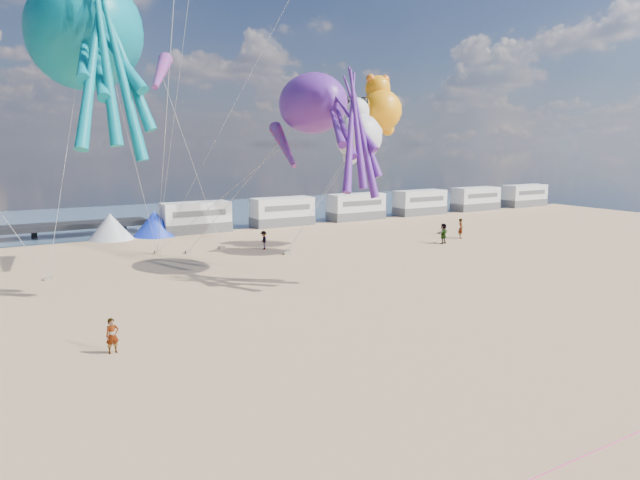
% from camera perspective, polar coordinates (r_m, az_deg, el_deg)
% --- Properties ---
extents(ground, '(120.00, 120.00, 0.00)m').
position_cam_1_polar(ground, '(20.07, 9.27, -15.80)').
color(ground, tan).
rests_on(ground, ground).
extents(water, '(120.00, 120.00, 0.00)m').
position_cam_1_polar(water, '(70.31, -20.84, 1.94)').
color(water, '#38526B').
rests_on(water, ground).
extents(motorhome_0, '(6.60, 2.50, 3.00)m').
position_cam_1_polar(motorhome_0, '(57.10, -12.32, 2.22)').
color(motorhome_0, silver).
rests_on(motorhome_0, ground).
extents(motorhome_1, '(6.60, 2.50, 3.00)m').
position_cam_1_polar(motorhome_1, '(60.74, -3.79, 2.84)').
color(motorhome_1, silver).
rests_on(motorhome_1, ground).
extents(motorhome_2, '(6.60, 2.50, 3.00)m').
position_cam_1_polar(motorhome_2, '(65.56, 3.64, 3.34)').
color(motorhome_2, silver).
rests_on(motorhome_2, ground).
extents(motorhome_3, '(6.60, 2.50, 3.00)m').
position_cam_1_polar(motorhome_3, '(71.33, 9.96, 3.71)').
color(motorhome_3, silver).
rests_on(motorhome_3, ground).
extents(motorhome_4, '(6.60, 2.50, 3.00)m').
position_cam_1_polar(motorhome_4, '(77.84, 15.30, 4.00)').
color(motorhome_4, silver).
rests_on(motorhome_4, ground).
extents(motorhome_5, '(6.60, 2.50, 3.00)m').
position_cam_1_polar(motorhome_5, '(84.91, 19.77, 4.21)').
color(motorhome_5, silver).
rests_on(motorhome_5, ground).
extents(tent_white, '(4.00, 4.00, 2.40)m').
position_cam_1_polar(tent_white, '(55.17, -20.21, 1.29)').
color(tent_white, white).
rests_on(tent_white, ground).
extents(tent_blue, '(4.00, 4.00, 2.40)m').
position_cam_1_polar(tent_blue, '(56.02, -16.19, 1.61)').
color(tent_blue, '#1933CC').
rests_on(tent_blue, ground).
extents(rope_line, '(34.00, 0.03, 0.03)m').
position_cam_1_polar(rope_line, '(17.02, 20.93, -21.21)').
color(rope_line, '#F2338C').
rests_on(rope_line, ground).
extents(standing_person, '(0.58, 0.42, 1.49)m').
position_cam_1_polar(standing_person, '(25.37, -20.06, -8.98)').
color(standing_person, tan).
rests_on(standing_person, ground).
extents(beachgoer_2, '(0.73, 0.85, 1.54)m').
position_cam_1_polar(beachgoer_2, '(47.16, -5.66, -0.01)').
color(beachgoer_2, '#7F6659').
rests_on(beachgoer_2, ground).
extents(beachgoer_4, '(1.12, 0.71, 1.78)m').
position_cam_1_polar(beachgoer_4, '(50.81, 12.23, 0.65)').
color(beachgoer_4, '#7F6659').
rests_on(beachgoer_4, ground).
extents(beachgoer_5, '(1.51, 1.65, 1.83)m').
position_cam_1_polar(beachgoer_5, '(54.04, 13.90, 1.13)').
color(beachgoer_5, '#7F6659').
rests_on(beachgoer_5, ground).
extents(sandbag_a, '(0.50, 0.35, 0.22)m').
position_cam_1_polar(sandbag_a, '(40.34, -25.53, -3.49)').
color(sandbag_a, gray).
rests_on(sandbag_a, ground).
extents(sandbag_b, '(0.50, 0.35, 0.22)m').
position_cam_1_polar(sandbag_b, '(46.51, -13.02, -1.17)').
color(sandbag_b, gray).
rests_on(sandbag_b, ground).
extents(sandbag_c, '(0.50, 0.35, 0.22)m').
position_cam_1_polar(sandbag_c, '(44.95, -3.37, -1.31)').
color(sandbag_c, gray).
rests_on(sandbag_c, ground).
extents(sandbag_d, '(0.50, 0.35, 0.22)m').
position_cam_1_polar(sandbag_d, '(48.06, -9.80, -0.72)').
color(sandbag_d, gray).
rests_on(sandbag_d, ground).
extents(sandbag_e, '(0.50, 0.35, 0.22)m').
position_cam_1_polar(sandbag_e, '(47.12, -15.95, -1.16)').
color(sandbag_e, gray).
rests_on(sandbag_e, ground).
extents(kite_octopus_teal, '(7.06, 12.63, 13.65)m').
position_cam_1_polar(kite_octopus_teal, '(40.79, -22.54, 18.55)').
color(kite_octopus_teal, '#057C8A').
extents(kite_octopus_purple, '(4.03, 9.13, 10.37)m').
position_cam_1_polar(kite_octopus_purple, '(39.20, -0.78, 13.49)').
color(kite_octopus_purple, '#5B238D').
extents(kite_panda, '(5.45, 5.28, 6.19)m').
position_cam_1_polar(kite_panda, '(44.88, 3.91, 10.24)').
color(kite_panda, silver).
extents(kite_teddy_orange, '(5.04, 4.86, 5.90)m').
position_cam_1_polar(kite_teddy_orange, '(48.60, 6.11, 12.73)').
color(kite_teddy_orange, '#FF980D').
extents(windsock_mid, '(3.29, 5.76, 5.85)m').
position_cam_1_polar(windsock_mid, '(41.56, -15.63, 15.84)').
color(windsock_mid, red).
extents(windsock_right, '(1.99, 5.37, 5.30)m').
position_cam_1_polar(windsock_right, '(38.27, -3.61, 9.40)').
color(windsock_right, red).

